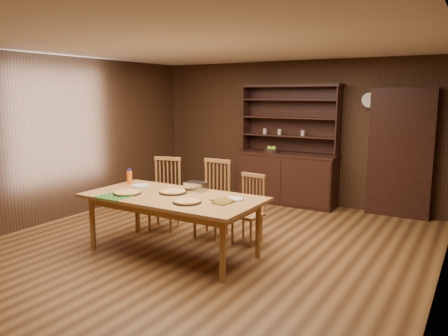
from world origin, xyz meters
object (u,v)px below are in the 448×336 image
Objects in this scene: dining_table at (173,201)px; juice_bottle at (129,177)px; china_hutch at (287,172)px; chair_right at (250,206)px; chair_center at (214,195)px; chair_left at (166,191)px.

juice_bottle reaches higher than dining_table.
china_hutch is 9.98× the size of juice_bottle.
china_hutch reaches higher than chair_right.
chair_center is at bearing -176.37° from chair_right.
china_hutch reaches higher than dining_table.
china_hutch is 3.12m from juice_bottle.
chair_left is 1.39m from chair_right.
chair_center reaches higher than chair_right.
china_hutch is at bearing 67.86° from juice_bottle.
juice_bottle is (-1.57, -0.63, 0.36)m from chair_right.
chair_center is at bearing -94.64° from china_hutch.
chair_center is (-0.18, -2.24, -0.02)m from china_hutch.
china_hutch is 2.29m from chair_right.
chair_left is at bearing -174.78° from chair_center.
chair_center is at bearing 32.90° from juice_bottle.
china_hutch is at bearing 104.39° from chair_right.
chair_left is at bearing 133.10° from dining_table.
dining_table is at bearing -120.05° from chair_right.
chair_left reaches higher than juice_bottle.
juice_bottle is (-0.19, -0.56, 0.28)m from chair_left.
chair_right is (1.38, 0.08, -0.07)m from chair_left.
dining_table is at bearing -92.88° from chair_center.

